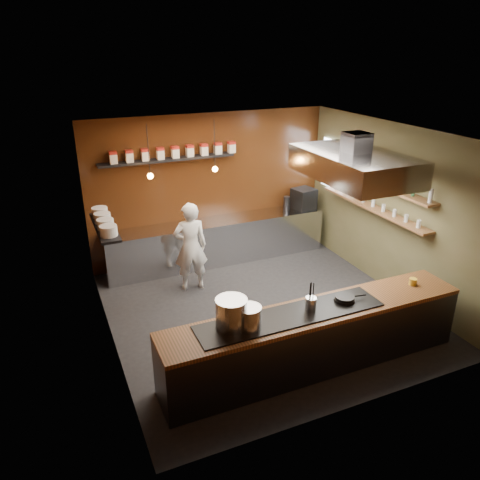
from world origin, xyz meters
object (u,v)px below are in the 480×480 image
extractor_hood (354,165)px  chef (190,247)px  stockpot_small (249,318)px  stockpot_large (231,313)px  espresso_machine (304,199)px

extractor_hood → chef: extractor_hood is taller
extractor_hood → stockpot_small: bearing=-151.8°
stockpot_small → chef: (0.18, 2.93, -0.25)m
stockpot_large → espresso_machine: (3.22, 3.69, -0.02)m
stockpot_large → espresso_machine: espresso_machine is taller
extractor_hood → stockpot_small: extractor_hood is taller
stockpot_large → chef: 2.85m
stockpot_small → espresso_machine: 4.87m
stockpot_small → espresso_machine: bearing=51.4°
extractor_hood → stockpot_large: size_ratio=4.95×
extractor_hood → stockpot_small: size_ratio=6.23×
stockpot_small → chef: 2.94m
extractor_hood → espresso_machine: 2.99m
stockpot_small → espresso_machine: espresso_machine is taller
espresso_machine → extractor_hood: bearing=-116.3°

